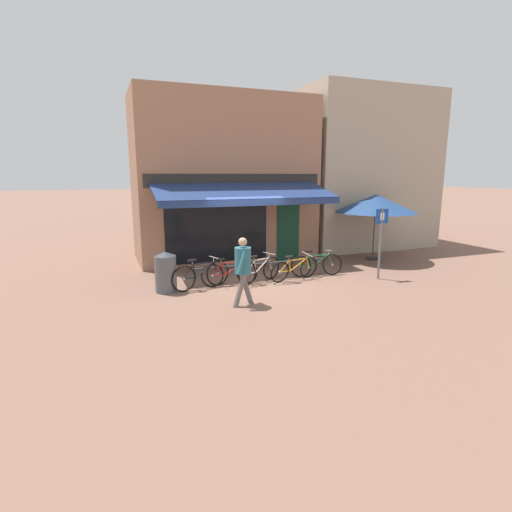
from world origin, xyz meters
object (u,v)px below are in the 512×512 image
at_px(pedestrian_adult, 243,264).
at_px(litter_bin, 166,272).
at_px(bicycle_black, 201,275).
at_px(cafe_parasol, 376,203).
at_px(bicycle_red, 230,273).
at_px(bicycle_silver, 260,270).
at_px(parking_sign, 381,235).
at_px(bicycle_green, 317,265).
at_px(bicycle_orange, 295,269).

relative_size(pedestrian_adult, litter_bin, 1.52).
xyz_separation_m(bicycle_black, cafe_parasol, (7.04, 1.53, 1.72)).
height_order(pedestrian_adult, litter_bin, pedestrian_adult).
bearing_deg(bicycle_red, bicycle_black, -175.53).
relative_size(bicycle_red, cafe_parasol, 0.58).
bearing_deg(litter_bin, bicycle_silver, -0.92).
height_order(litter_bin, parking_sign, parking_sign).
distance_m(litter_bin, parking_sign, 6.47).
xyz_separation_m(bicycle_black, pedestrian_adult, (0.63, -1.77, 0.64)).
distance_m(bicycle_red, pedestrian_adult, 1.96).
xyz_separation_m(litter_bin, parking_sign, (6.34, -0.99, 0.81)).
bearing_deg(parking_sign, litter_bin, 171.12).
distance_m(bicycle_green, litter_bin, 4.74).
relative_size(bicycle_red, bicycle_green, 0.99).
distance_m(bicycle_red, cafe_parasol, 6.57).
bearing_deg(bicycle_red, parking_sign, -12.41).
height_order(bicycle_orange, parking_sign, parking_sign).
bearing_deg(bicycle_orange, bicycle_red, 162.08).
relative_size(bicycle_silver, parking_sign, 0.73).
bearing_deg(bicycle_red, bicycle_orange, -6.11).
bearing_deg(litter_bin, pedestrian_adult, -48.59).
bearing_deg(cafe_parasol, bicycle_orange, -158.05).
xyz_separation_m(bicycle_red, cafe_parasol, (6.16, 1.46, 1.76)).
bearing_deg(bicycle_green, bicycle_red, -172.92).
relative_size(bicycle_green, parking_sign, 0.79).
height_order(parking_sign, cafe_parasol, cafe_parasol).
height_order(bicycle_green, pedestrian_adult, pedestrian_adult).
xyz_separation_m(bicycle_black, bicycle_green, (3.77, 0.08, -0.03)).
relative_size(pedestrian_adult, parking_sign, 0.77).
bearing_deg(litter_bin, bicycle_black, -3.10).
relative_size(bicycle_black, parking_sign, 0.80).
height_order(bicycle_orange, litter_bin, litter_bin).
distance_m(bicycle_black, bicycle_silver, 1.78).
bearing_deg(cafe_parasol, parking_sign, -124.06).
bearing_deg(bicycle_green, parking_sign, -25.77).
distance_m(bicycle_orange, bicycle_green, 0.93).
relative_size(bicycle_orange, parking_sign, 0.80).
relative_size(bicycle_silver, cafe_parasol, 0.54).
relative_size(bicycle_red, parking_sign, 0.78).
height_order(bicycle_silver, bicycle_green, bicycle_silver).
xyz_separation_m(litter_bin, cafe_parasol, (8.01, 1.47, 1.55)).
height_order(bicycle_green, litter_bin, litter_bin).
bearing_deg(bicycle_silver, cafe_parasol, -8.34).
xyz_separation_m(bicycle_silver, pedestrian_adult, (-1.15, -1.77, 0.65)).
bearing_deg(pedestrian_adult, bicycle_red, 84.65).
bearing_deg(cafe_parasol, pedestrian_adult, -152.80).
bearing_deg(bicycle_green, bicycle_black, -172.00).
bearing_deg(bicycle_red, pedestrian_adult, -97.33).
xyz_separation_m(bicycle_black, bicycle_orange, (2.87, -0.15, -0.04)).
relative_size(bicycle_black, pedestrian_adult, 1.04).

